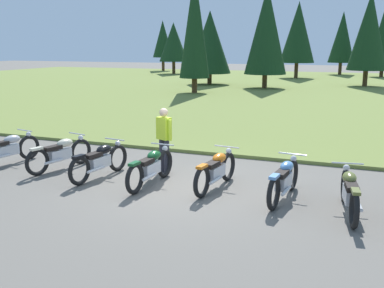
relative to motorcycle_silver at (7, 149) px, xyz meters
The scene contains 11 objects.
ground_plane 5.25m from the motorcycle_silver, ahead, with size 140.00×140.00×0.00m, color #605B54.
grass_moorland 25.55m from the motorcycle_silver, 78.18° to the left, with size 80.00×44.00×0.10m, color olive.
forest_treeline 31.35m from the motorcycle_silver, 85.96° to the left, with size 33.60×28.76×8.05m.
motorcycle_silver is the anchor object (origin of this frame).
motorcycle_cream 1.66m from the motorcycle_silver, ahead, with size 0.75×2.06×0.88m.
motorcycle_black 3.05m from the motorcycle_silver, ahead, with size 0.62×2.09×0.88m.
motorcycle_british_green 4.49m from the motorcycle_silver, ahead, with size 0.62×2.10×0.88m.
motorcycle_orange 5.97m from the motorcycle_silver, ahead, with size 0.62×2.10×0.88m.
motorcycle_sky_blue 7.54m from the motorcycle_silver, ahead, with size 0.62×2.10×0.88m.
motorcycle_olive 8.87m from the motorcycle_silver, ahead, with size 0.67×2.09×0.88m.
rider_with_back_turned 4.44m from the motorcycle_silver, 10.84° to the left, with size 0.51×0.35×1.67m.
Camera 1 is at (3.77, -9.01, 3.18)m, focal length 41.56 mm.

